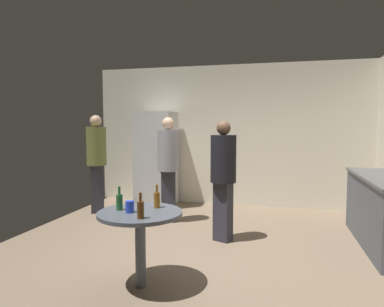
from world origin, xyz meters
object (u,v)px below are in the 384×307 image
object	(u,v)px
refrigerator	(156,159)
foreground_table	(140,222)
beer_bottle_amber	(157,199)
plastic_cup_blue	(130,207)
beer_bottle_green	(119,201)
person_in_gray_shirt	(168,161)
person_in_olive_shirt	(97,156)
person_in_black_shirt	(223,171)
beer_bottle_brown	(141,209)

from	to	relation	value
refrigerator	foreground_table	bearing A→B (deg)	-72.58
beer_bottle_amber	plastic_cup_blue	bearing A→B (deg)	-126.94
beer_bottle_green	person_in_gray_shirt	size ratio (longest dim) A/B	0.14
person_in_olive_shirt	person_in_black_shirt	distance (m)	2.57
refrigerator	person_in_gray_shirt	world-z (taller)	refrigerator
person_in_olive_shirt	person_in_black_shirt	xyz separation A→B (m)	(2.39, -0.93, -0.07)
person_in_black_shirt	refrigerator	bearing A→B (deg)	-115.07
beer_bottle_brown	person_in_black_shirt	distance (m)	1.79
beer_bottle_green	person_in_gray_shirt	xyz separation A→B (m)	(-0.22, 2.19, 0.16)
refrigerator	beer_bottle_green	bearing A→B (deg)	-76.07
beer_bottle_amber	person_in_black_shirt	xyz separation A→B (m)	(0.45, 1.32, 0.12)
refrigerator	beer_bottle_brown	distance (m)	3.62
beer_bottle_amber	person_in_olive_shirt	distance (m)	2.98
beer_bottle_amber	person_in_black_shirt	size ratio (longest dim) A/B	0.14
foreground_table	person_in_black_shirt	bearing A→B (deg)	69.63
beer_bottle_amber	person_in_olive_shirt	size ratio (longest dim) A/B	0.13
beer_bottle_green	person_in_black_shirt	world-z (taller)	person_in_black_shirt
person_in_black_shirt	foreground_table	bearing A→B (deg)	2.10
beer_bottle_amber	plastic_cup_blue	world-z (taller)	beer_bottle_amber
foreground_table	plastic_cup_blue	distance (m)	0.19
refrigerator	person_in_gray_shirt	size ratio (longest dim) A/B	1.08
beer_bottle_amber	person_in_gray_shirt	xyz separation A→B (m)	(-0.54, 2.02, 0.16)
beer_bottle_brown	plastic_cup_blue	world-z (taller)	beer_bottle_brown
beer_bottle_brown	person_in_gray_shirt	bearing A→B (deg)	102.43
beer_bottle_brown	plastic_cup_blue	bearing A→B (deg)	136.69
refrigerator	plastic_cup_blue	distance (m)	3.41
foreground_table	beer_bottle_amber	size ratio (longest dim) A/B	3.48
refrigerator	person_in_black_shirt	distance (m)	2.32
person_in_olive_shirt	beer_bottle_brown	bearing A→B (deg)	7.95
beer_bottle_amber	beer_bottle_green	xyz separation A→B (m)	(-0.32, -0.17, 0.00)
beer_bottle_amber	plastic_cup_blue	distance (m)	0.30
foreground_table	beer_bottle_amber	xyz separation A→B (m)	(0.10, 0.18, 0.19)
foreground_table	beer_bottle_amber	bearing A→B (deg)	59.86
plastic_cup_blue	person_in_black_shirt	bearing A→B (deg)	67.92
refrigerator	foreground_table	size ratio (longest dim) A/B	2.25
plastic_cup_blue	person_in_olive_shirt	bearing A→B (deg)	125.21
foreground_table	person_in_olive_shirt	distance (m)	3.07
beer_bottle_amber	refrigerator	bearing A→B (deg)	110.15
foreground_table	plastic_cup_blue	size ratio (longest dim) A/B	7.27
beer_bottle_brown	beer_bottle_green	distance (m)	0.39
beer_bottle_amber	beer_bottle_brown	size ratio (longest dim) A/B	1.00
foreground_table	person_in_gray_shirt	size ratio (longest dim) A/B	0.48
beer_bottle_brown	person_in_black_shirt	bearing A→B (deg)	75.22
beer_bottle_green	person_in_black_shirt	bearing A→B (deg)	62.77
beer_bottle_amber	person_in_black_shirt	bearing A→B (deg)	71.08
refrigerator	beer_bottle_green	size ratio (longest dim) A/B	7.83
beer_bottle_green	person_in_gray_shirt	world-z (taller)	person_in_gray_shirt
beer_bottle_amber	foreground_table	bearing A→B (deg)	-120.14
beer_bottle_brown	refrigerator	bearing A→B (deg)	107.87
plastic_cup_blue	beer_bottle_amber	bearing A→B (deg)	53.06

